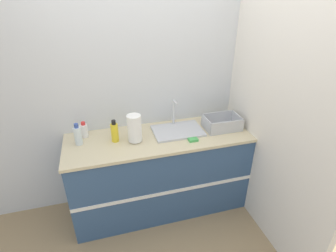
% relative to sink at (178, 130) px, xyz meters
% --- Properties ---
extents(ground_plane, '(12.00, 12.00, 0.00)m').
position_rel_sink_xyz_m(ground_plane, '(-0.21, -0.36, -0.92)').
color(ground_plane, '#937A56').
extents(wall_back, '(4.21, 0.06, 2.60)m').
position_rel_sink_xyz_m(wall_back, '(-0.21, 0.29, 0.38)').
color(wall_back, silver).
rests_on(wall_back, ground_plane).
extents(wall_right, '(0.06, 2.62, 2.60)m').
position_rel_sink_xyz_m(wall_right, '(0.73, -0.05, 0.38)').
color(wall_right, silver).
rests_on(wall_right, ground_plane).
extents(counter_cabinet, '(1.84, 0.64, 0.90)m').
position_rel_sink_xyz_m(counter_cabinet, '(-0.21, -0.05, -0.47)').
color(counter_cabinet, '#33517A').
rests_on(counter_cabinet, ground_plane).
extents(sink, '(0.50, 0.35, 0.30)m').
position_rel_sink_xyz_m(sink, '(0.00, 0.00, 0.00)').
color(sink, silver).
rests_on(sink, counter_cabinet).
extents(paper_towel_roll, '(0.13, 0.13, 0.27)m').
position_rel_sink_xyz_m(paper_towel_roll, '(-0.45, -0.07, 0.12)').
color(paper_towel_roll, '#4C4C51').
rests_on(paper_towel_roll, counter_cabinet).
extents(dish_rack, '(0.36, 0.25, 0.13)m').
position_rel_sink_xyz_m(dish_rack, '(0.47, -0.06, 0.03)').
color(dish_rack, '#B7BABF').
rests_on(dish_rack, counter_cabinet).
extents(bottle_clear, '(0.07, 0.07, 0.22)m').
position_rel_sink_xyz_m(bottle_clear, '(-0.97, 0.02, 0.08)').
color(bottle_clear, silver).
rests_on(bottle_clear, counter_cabinet).
extents(bottle_white_spray, '(0.07, 0.07, 0.16)m').
position_rel_sink_xyz_m(bottle_white_spray, '(-0.92, 0.15, 0.05)').
color(bottle_white_spray, white).
rests_on(bottle_white_spray, counter_cabinet).
extents(bottle_yellow, '(0.07, 0.07, 0.22)m').
position_rel_sink_xyz_m(bottle_yellow, '(-0.63, -0.02, 0.08)').
color(bottle_yellow, yellow).
rests_on(bottle_yellow, counter_cabinet).
extents(sponge, '(0.09, 0.06, 0.02)m').
position_rel_sink_xyz_m(sponge, '(0.09, -0.22, -0.01)').
color(sponge, '#4CB259').
rests_on(sponge, counter_cabinet).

